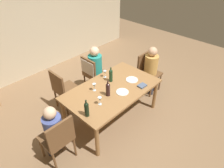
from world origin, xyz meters
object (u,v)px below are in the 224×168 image
(chair_right_end, at_px, (147,70))
(wine_glass_near_left, at_px, (94,86))
(chair_left_end, at_px, (58,138))
(person_man_bearded, at_px, (53,129))
(chair_far_left, at_px, (63,88))
(wine_glass_near_right, at_px, (105,73))
(chair_far_right, at_px, (91,71))
(person_man_guest, at_px, (152,67))
(wine_glass_centre, at_px, (100,99))
(handbag, at_px, (82,95))
(person_woman_host, at_px, (96,66))
(wine_bottle_tall_green, at_px, (87,109))
(dinner_plate_guest_left, at_px, (122,92))
(dining_table, at_px, (112,92))
(dinner_plate_host, at_px, (132,80))
(wine_bottle_short_olive, at_px, (108,89))
(wine_bottle_dark_red, at_px, (111,75))

(chair_right_end, xyz_separation_m, wine_glass_near_left, (-1.54, 0.10, 0.30))
(chair_right_end, bearing_deg, wine_glass_near_left, -3.83)
(chair_left_end, relative_size, person_man_bearded, 0.85)
(chair_far_left, bearing_deg, chair_left_end, -38.33)
(chair_far_left, height_order, wine_glass_near_right, chair_far_left)
(chair_right_end, bearing_deg, chair_far_right, -39.39)
(person_man_bearded, relative_size, person_man_guest, 0.96)
(wine_glass_centre, distance_m, handbag, 1.35)
(person_woman_host, xyz_separation_m, wine_glass_near_right, (-0.25, -0.54, 0.18))
(wine_bottle_tall_green, xyz_separation_m, wine_glass_near_left, (0.51, 0.40, -0.03))
(dinner_plate_guest_left, xyz_separation_m, handbag, (-0.10, 1.12, -0.63))
(chair_left_end, relative_size, wine_glass_centre, 6.17)
(dining_table, distance_m, person_man_guest, 1.27)
(chair_far_left, height_order, dinner_plate_host, chair_far_left)
(chair_far_left, distance_m, wine_bottle_tall_green, 1.20)
(wine_glass_near_left, relative_size, dinner_plate_host, 0.63)
(wine_bottle_short_olive, relative_size, wine_glass_centre, 2.03)
(person_woman_host, xyz_separation_m, person_man_bearded, (-1.70, -0.88, -0.03))
(chair_far_right, bearing_deg, wine_glass_centre, -34.71)
(chair_left_end, xyz_separation_m, dinner_plate_guest_left, (1.32, -0.13, 0.20))
(chair_right_end, bearing_deg, wine_bottle_short_olive, 6.79)
(wine_glass_near_left, height_order, wine_glass_centre, same)
(dinner_plate_host, bearing_deg, handbag, 117.43)
(wine_bottle_dark_red, distance_m, handbag, 1.07)
(person_woman_host, xyz_separation_m, wine_bottle_short_olive, (-0.62, -0.99, 0.21))
(person_woman_host, distance_m, wine_glass_near_left, 1.01)
(wine_bottle_tall_green, distance_m, dinner_plate_host, 1.26)
(dining_table, distance_m, wine_bottle_dark_red, 0.32)
(person_man_guest, relative_size, wine_bottle_tall_green, 3.63)
(dining_table, height_order, dinner_plate_host, dinner_plate_host)
(wine_bottle_short_olive, bearing_deg, chair_far_left, 106.52)
(dining_table, xyz_separation_m, wine_glass_centre, (-0.46, -0.16, 0.18))
(person_man_bearded, xyz_separation_m, wine_bottle_short_olive, (1.08, -0.11, 0.23))
(person_man_bearded, bearing_deg, dinner_plate_host, -4.00)
(wine_bottle_tall_green, bearing_deg, person_man_guest, 5.06)
(chair_left_end, xyz_separation_m, wine_bottle_tall_green, (0.49, -0.12, 0.33))
(wine_bottle_tall_green, height_order, dinner_plate_guest_left, wine_bottle_tall_green)
(wine_glass_near_left, bearing_deg, wine_bottle_tall_green, -142.32)
(wine_glass_near_right, bearing_deg, wine_bottle_short_olive, -129.56)
(dining_table, bearing_deg, wine_bottle_short_olive, -155.83)
(dining_table, height_order, person_woman_host, person_woman_host)
(chair_far_right, relative_size, chair_right_end, 1.00)
(wine_glass_centre, bearing_deg, wine_bottle_dark_red, 28.86)
(chair_left_end, xyz_separation_m, wine_glass_near_left, (1.01, 0.28, 0.30))
(wine_glass_near_left, bearing_deg, handbag, 73.28)
(chair_far_right, xyz_separation_m, person_man_guest, (0.99, -0.93, 0.06))
(wine_bottle_tall_green, bearing_deg, chair_far_right, 46.41)
(dinner_plate_host, bearing_deg, chair_right_end, 12.86)
(wine_glass_near_right, height_order, dinner_plate_host, wine_glass_near_right)
(chair_left_end, height_order, wine_glass_near_right, chair_left_end)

